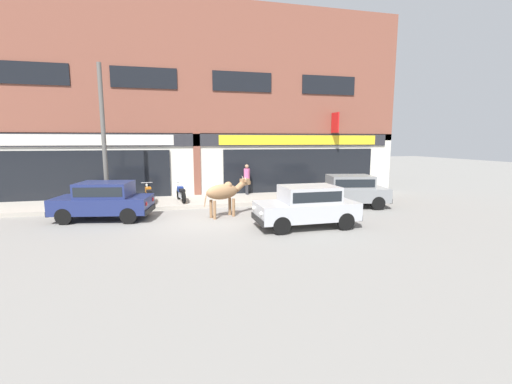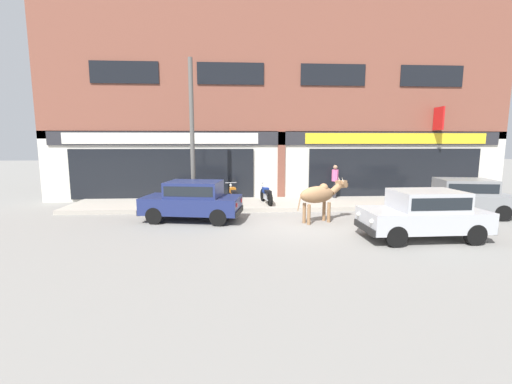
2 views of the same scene
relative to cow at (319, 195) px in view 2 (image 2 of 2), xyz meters
The scene contains 12 objects.
ground_plane 1.28m from the cow, 154.76° to the right, with size 90.00×90.00×0.00m, color gray.
sidewalk 3.55m from the cow, 102.13° to the left, with size 19.00×2.97×0.18m, color #A8A093.
shop_building 6.42m from the cow, 98.00° to the left, with size 23.00×1.40×10.10m.
cow is the anchor object (origin of this frame).
car_0 4.60m from the cow, behind, with size 3.80×2.20×1.46m.
car_1 3.46m from the cow, 41.79° to the right, with size 3.64×1.67×1.46m.
car_3 5.83m from the cow, ahead, with size 3.80×2.22×1.46m.
motorcycle_0 5.42m from the cow, 145.60° to the left, with size 0.66×1.79×0.88m.
motorcycle_1 4.37m from the cow, 135.28° to the left, with size 0.58×1.80×0.88m.
motorcycle_2 3.46m from the cow, 118.33° to the left, with size 0.56×1.80×0.88m.
pedestrian 4.69m from the cow, 66.92° to the left, with size 0.32×0.50×1.60m.
utility_pole 5.61m from the cow, 155.35° to the left, with size 0.18×0.18×5.97m, color #595651.
Camera 2 is at (-2.29, -11.56, 2.86)m, focal length 24.00 mm.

